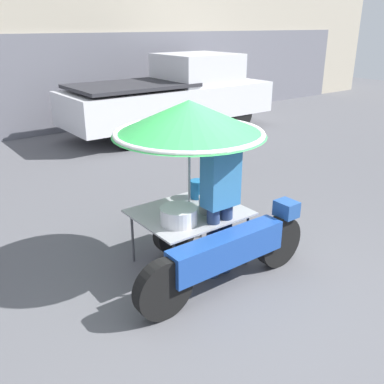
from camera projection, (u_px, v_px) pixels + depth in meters
ground_plane at (230, 295)px, 4.42m from camera, size 36.00×36.00×0.00m
vendor_motorcycle_cart at (195, 149)px, 4.44m from camera, size 2.17×1.62×1.89m
vendor_person at (220, 195)px, 4.46m from camera, size 0.38×0.22×1.68m
pickup_truck at (174, 95)px, 10.79m from camera, size 5.41×1.89×1.91m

